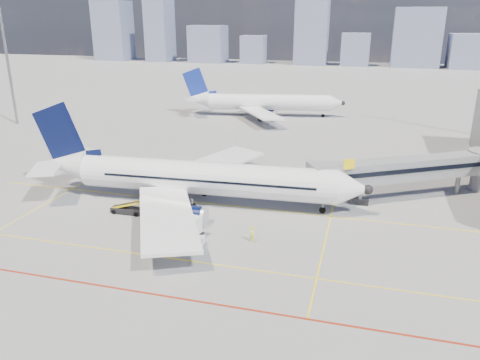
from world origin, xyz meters
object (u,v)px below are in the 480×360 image
object	(u,v)px
belt_loader	(128,209)
ramp_worker	(252,234)
second_aircraft	(262,102)
baggage_tug	(192,239)
cargo_dolly	(183,225)
main_aircraft	(192,178)

from	to	relation	value
belt_loader	ramp_worker	distance (m)	15.98
second_aircraft	baggage_tug	bearing A→B (deg)	-93.19
second_aircraft	cargo_dolly	world-z (taller)	second_aircraft
baggage_tug	belt_loader	distance (m)	11.49
belt_loader	baggage_tug	bearing A→B (deg)	-29.10
second_aircraft	belt_loader	world-z (taller)	second_aircraft
baggage_tug	belt_loader	size ratio (longest dim) A/B	0.42
cargo_dolly	ramp_worker	world-z (taller)	cargo_dolly
second_aircraft	ramp_worker	world-z (taller)	second_aircraft
main_aircraft	ramp_worker	size ratio (longest dim) A/B	24.64
baggage_tug	cargo_dolly	world-z (taller)	cargo_dolly
baggage_tug	cargo_dolly	bearing A→B (deg)	129.67
baggage_tug	main_aircraft	bearing A→B (deg)	106.94
second_aircraft	cargo_dolly	bearing A→B (deg)	-94.56
belt_loader	main_aircraft	bearing A→B (deg)	40.68
main_aircraft	belt_loader	distance (m)	8.33
baggage_tug	belt_loader	bearing A→B (deg)	147.14
main_aircraft	ramp_worker	bearing A→B (deg)	-44.22
main_aircraft	belt_loader	bearing A→B (deg)	-142.48
main_aircraft	second_aircraft	size ratio (longest dim) A/B	1.13
baggage_tug	ramp_worker	xyz separation A→B (m)	(5.60, 2.32, 0.14)
baggage_tug	ramp_worker	size ratio (longest dim) A/B	1.30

